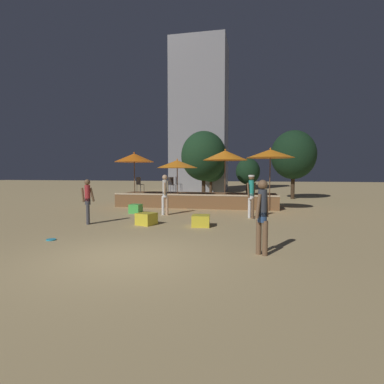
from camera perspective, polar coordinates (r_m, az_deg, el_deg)
The scene contains 22 objects.
ground_plane at distance 7.31m, azimuth -12.67°, elevation -12.07°, with size 120.00×120.00×0.00m, color tan.
wooden_deck at distance 17.73m, azimuth 1.10°, elevation -1.48°, with size 9.12×3.05×0.80m.
patio_umbrella_0 at distance 15.86m, azimuth 14.69°, elevation 7.08°, with size 2.42×2.42×3.23m.
patio_umbrella_1 at distance 16.06m, azimuth 6.33°, elevation 6.95°, with size 2.37×2.37×3.22m.
patio_umbrella_2 at distance 16.43m, azimuth -2.84°, elevation 5.33°, with size 2.25×2.25×2.73m.
patio_umbrella_3 at distance 17.46m, azimuth -10.94°, elevation 6.41°, with size 2.27×2.27×3.14m.
cube_seat_0 at distance 11.48m, azimuth -8.68°, elevation -5.08°, with size 0.79×0.79×0.45m.
cube_seat_1 at distance 11.03m, azimuth 1.69°, elevation -5.49°, with size 0.70×0.70×0.42m.
cube_seat_2 at distance 14.80m, azimuth -10.68°, elevation -3.15°, with size 0.56×0.56×0.44m.
person_0 at distance 13.90m, azimuth -5.18°, elevation -0.10°, with size 0.31×0.60×1.87m.
person_1 at distance 12.09m, azimuth -19.26°, elevation -1.44°, with size 0.46×0.32×1.72m.
person_2 at distance 13.09m, azimuth 11.22°, elevation -0.21°, with size 0.42×0.44×1.88m.
person_3 at distance 7.34m, azimuth 13.24°, elevation -4.04°, with size 0.36×0.48×1.81m.
bistro_chair_0 at distance 17.62m, azimuth -3.97°, elevation 1.68°, with size 0.48×0.48×0.90m.
bistro_chair_1 at distance 18.82m, azimuth -2.74°, elevation 1.82°, with size 0.46×0.46×0.90m.
bistro_chair_2 at distance 18.32m, azimuth -10.00°, elevation 1.71°, with size 0.45×0.46×0.90m.
frisbee_disc at distance 9.76m, azimuth -25.26°, elevation -8.21°, with size 0.27×0.27×0.03m.
background_tree_0 at distance 22.33m, azimuth 2.24°, elevation 6.84°, with size 3.34×3.34×5.03m.
background_tree_1 at distance 28.47m, azimuth 3.62°, elevation 4.99°, with size 2.77×2.77×4.13m.
background_tree_2 at distance 23.60m, azimuth 18.76°, elevation 6.71°, with size 3.28×3.28×5.09m.
background_tree_3 at distance 26.30m, azimuth 10.59°, elevation 3.86°, with size 2.06×2.06×3.20m.
distant_building at distance 32.06m, azimuth 1.48°, elevation 13.94°, with size 5.59×4.50×15.29m.
Camera 1 is at (2.91, -6.41, 1.98)m, focal length 28.00 mm.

